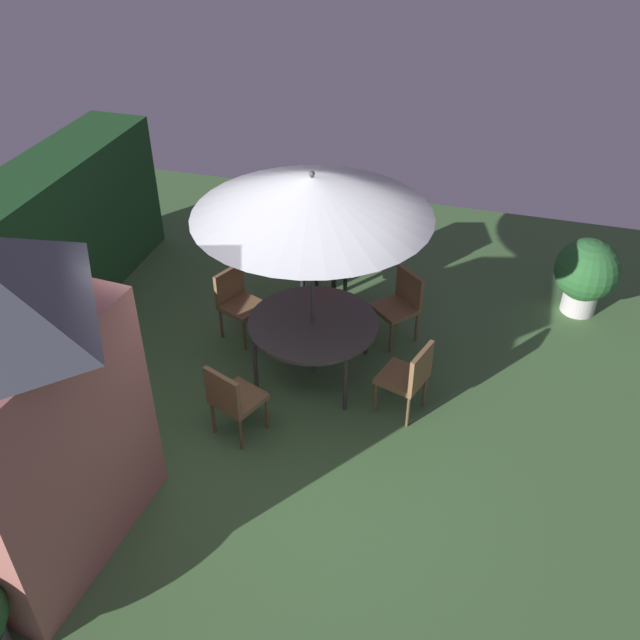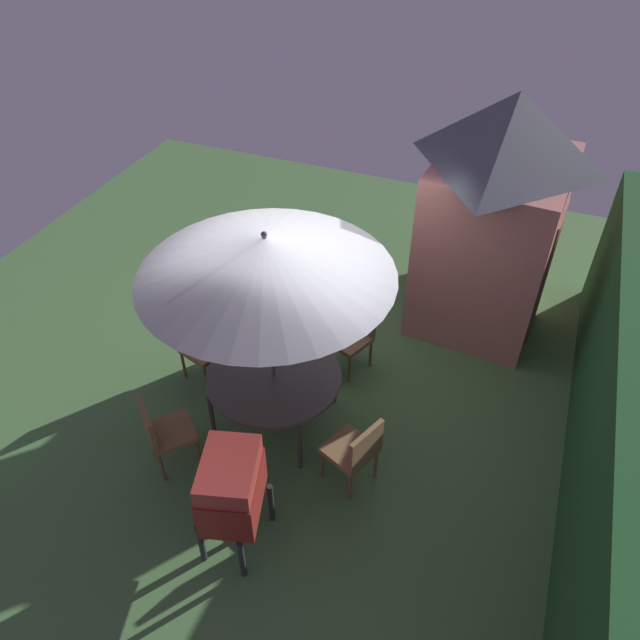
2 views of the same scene
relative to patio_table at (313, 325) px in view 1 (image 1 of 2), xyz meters
name	(u,v)px [view 1 (image 1 of 2)]	position (x,y,z in m)	size (l,w,h in m)	color
ground_plane	(288,410)	(-0.71, 0.09, -0.69)	(11.00, 11.00, 0.00)	#47703D
patio_table	(313,325)	(0.00, 0.00, 0.00)	(1.48, 1.48, 0.73)	#47423D
patio_umbrella	(312,196)	(0.00, 0.00, 1.60)	(2.49, 2.49, 2.55)	#4C4C51
bbq_grill	(325,245)	(1.50, 0.29, 0.16)	(0.81, 0.67, 1.20)	maroon
chair_near_shed	(232,398)	(-1.22, 0.50, -0.17)	(0.60, 0.60, 0.90)	olive
chair_far_side	(409,375)	(-0.37, -1.18, -0.17)	(0.58, 0.58, 0.90)	olive
chair_toward_hedge	(401,302)	(0.97, -0.83, -0.17)	(0.65, 0.65, 0.90)	olive
chair_toward_house	(237,299)	(0.47, 1.12, -0.17)	(0.60, 0.61, 0.90)	olive
potted_plant_by_shed	(586,273)	(2.19, -3.01, -0.10)	(0.82, 0.82, 1.05)	silver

